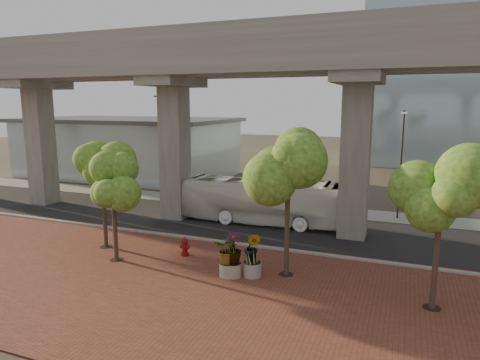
% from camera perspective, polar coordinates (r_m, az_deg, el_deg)
% --- Properties ---
extents(ground, '(160.00, 160.00, 0.00)m').
position_cam_1_polar(ground, '(26.23, 0.88, -7.36)').
color(ground, '#383429').
rests_on(ground, ground).
extents(brick_plaza, '(70.00, 13.00, 0.06)m').
position_cam_1_polar(brick_plaza, '(19.41, -7.69, -13.87)').
color(brick_plaza, brown).
rests_on(brick_plaza, ground).
extents(asphalt_road, '(90.00, 8.00, 0.04)m').
position_cam_1_polar(asphalt_road, '(28.02, 2.33, -6.17)').
color(asphalt_road, black).
rests_on(asphalt_road, ground).
extents(curb_strip, '(70.00, 0.25, 0.16)m').
position_cam_1_polar(curb_strip, '(24.43, -0.78, -8.50)').
color(curb_strip, gray).
rests_on(curb_strip, ground).
extents(far_sidewalk, '(90.00, 3.00, 0.06)m').
position_cam_1_polar(far_sidewalk, '(33.09, 5.46, -3.63)').
color(far_sidewalk, gray).
rests_on(far_sidewalk, ground).
extents(transit_viaduct, '(72.00, 5.60, 12.40)m').
position_cam_1_polar(transit_viaduct, '(26.89, 2.44, 8.86)').
color(transit_viaduct, gray).
rests_on(transit_viaduct, ground).
extents(station_pavilion, '(23.00, 13.00, 6.30)m').
position_cam_1_polar(station_pavilion, '(49.02, -14.66, 4.38)').
color(station_pavilion, silver).
rests_on(station_pavilion, ground).
extents(transit_bus, '(10.93, 2.87, 3.03)m').
position_cam_1_polar(transit_bus, '(28.37, 2.85, -2.85)').
color(transit_bus, white).
rests_on(transit_bus, ground).
extents(fire_hydrant, '(0.49, 0.44, 0.97)m').
position_cam_1_polar(fire_hydrant, '(22.78, -7.37, -8.81)').
color(fire_hydrant, maroon).
rests_on(fire_hydrant, ground).
extents(planter_front, '(1.79, 1.79, 1.97)m').
position_cam_1_polar(planter_front, '(19.76, -1.62, -9.50)').
color(planter_front, gray).
rests_on(planter_front, ground).
extents(planter_right, '(1.95, 1.95, 2.08)m').
position_cam_1_polar(planter_right, '(19.74, -0.97, -9.31)').
color(planter_right, gray).
rests_on(planter_right, ground).
extents(planter_left, '(1.88, 1.88, 2.07)m').
position_cam_1_polar(planter_left, '(19.78, 1.67, -9.29)').
color(planter_left, gray).
rests_on(planter_left, ground).
extents(street_tree_far_west, '(3.48, 3.48, 5.82)m').
position_cam_1_polar(street_tree_far_west, '(24.18, -17.93, 1.04)').
color(street_tree_far_west, '#4A382A').
rests_on(street_tree_far_west, ground).
extents(street_tree_near_west, '(2.99, 2.99, 5.34)m').
position_cam_1_polar(street_tree_near_west, '(21.98, -16.63, -0.44)').
color(street_tree_near_west, '#4A382A').
rests_on(street_tree_near_west, ground).
extents(street_tree_near_east, '(3.76, 3.76, 6.90)m').
position_cam_1_polar(street_tree_near_east, '(19.12, 6.47, 2.04)').
color(street_tree_near_east, '#4A382A').
rests_on(street_tree_near_east, ground).
extents(street_tree_far_east, '(3.70, 3.70, 6.26)m').
position_cam_1_polar(street_tree_far_east, '(17.52, 25.28, -1.64)').
color(street_tree_far_east, '#4A382A').
rests_on(street_tree_far_east, ground).
extents(streetlamp_west, '(0.42, 1.22, 8.45)m').
position_cam_1_polar(streetlamp_west, '(35.62, -10.33, 5.24)').
color(streetlamp_west, '#2C2B30').
rests_on(streetlamp_west, ground).
extents(streetlamp_east, '(0.37, 1.08, 7.42)m').
position_cam_1_polar(streetlamp_east, '(30.90, 20.71, 2.90)').
color(streetlamp_east, '#2B2C30').
rests_on(streetlamp_east, ground).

